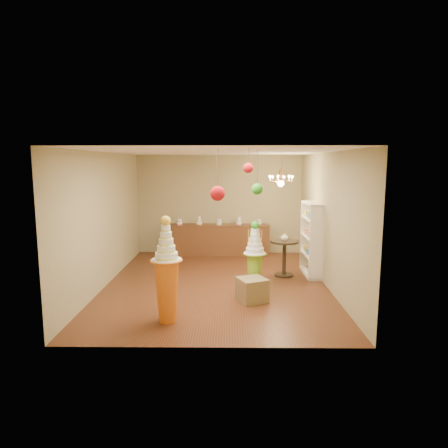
{
  "coord_description": "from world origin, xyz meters",
  "views": [
    {
      "loc": [
        0.28,
        -8.92,
        2.76
      ],
      "look_at": [
        0.18,
        0.0,
        1.39
      ],
      "focal_mm": 32.0,
      "sensor_mm": 36.0,
      "label": 1
    }
  ],
  "objects_px": {
    "pedestal_green": "(255,263)",
    "sideboard": "(219,239)",
    "pedestal_orange": "(167,282)",
    "round_table": "(284,253)"
  },
  "relations": [
    {
      "from": "pedestal_orange",
      "to": "sideboard",
      "type": "height_order",
      "value": "pedestal_orange"
    },
    {
      "from": "pedestal_green",
      "to": "pedestal_orange",
      "type": "relative_size",
      "value": 0.83
    },
    {
      "from": "pedestal_green",
      "to": "sideboard",
      "type": "xyz_separation_m",
      "value": [
        -0.84,
        3.6,
        -0.16
      ]
    },
    {
      "from": "sideboard",
      "to": "round_table",
      "type": "xyz_separation_m",
      "value": [
        1.66,
        -2.32,
        0.09
      ]
    },
    {
      "from": "pedestal_green",
      "to": "sideboard",
      "type": "relative_size",
      "value": 0.51
    },
    {
      "from": "sideboard",
      "to": "pedestal_green",
      "type": "bearing_deg",
      "value": -76.8
    },
    {
      "from": "pedestal_orange",
      "to": "pedestal_green",
      "type": "bearing_deg",
      "value": 45.03
    },
    {
      "from": "pedestal_orange",
      "to": "round_table",
      "type": "bearing_deg",
      "value": 49.98
    },
    {
      "from": "pedestal_green",
      "to": "round_table",
      "type": "xyz_separation_m",
      "value": [
        0.81,
        1.28,
        -0.07
      ]
    },
    {
      "from": "sideboard",
      "to": "round_table",
      "type": "relative_size",
      "value": 3.44
    }
  ]
}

